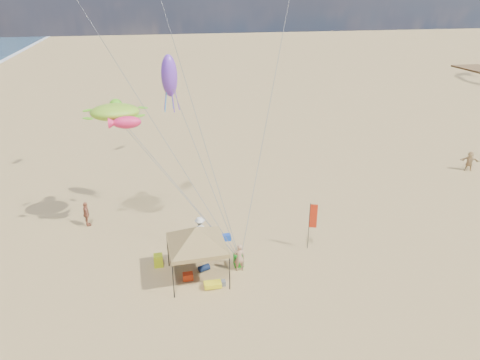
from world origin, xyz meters
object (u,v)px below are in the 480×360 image
(feather_flag, at_px, (312,219))
(cooler_blue, at_px, (226,237))
(chair_yellow, at_px, (158,260))
(person_far_a, at_px, (86,214))
(person_near_a, at_px, (239,258))
(person_far_c, at_px, (470,161))
(beach_cart, at_px, (213,284))
(person_near_b, at_px, (212,239))
(person_near_c, at_px, (200,230))
(cooler_red, at_px, (188,277))
(chair_green, at_px, (238,260))
(canopy_tent, at_px, (196,229))

(feather_flag, xyz_separation_m, cooler_blue, (-4.76, 1.99, -1.82))
(chair_yellow, distance_m, person_far_a, 7.19)
(person_near_a, height_order, person_far_c, person_far_c)
(cooler_blue, xyz_separation_m, person_near_a, (0.13, -3.34, 0.64))
(feather_flag, relative_size, chair_yellow, 4.30)
(chair_yellow, distance_m, beach_cart, 3.76)
(person_near_a, xyz_separation_m, person_near_b, (-1.17, 2.34, -0.03))
(feather_flag, xyz_separation_m, person_near_c, (-6.37, 2.10, -1.17))
(cooler_red, relative_size, beach_cart, 0.60)
(cooler_red, height_order, person_far_a, person_far_a)
(person_far_c, bearing_deg, chair_yellow, -131.58)
(cooler_red, height_order, cooler_blue, same)
(feather_flag, distance_m, cooler_red, 7.90)
(cooler_blue, distance_m, person_near_c, 1.74)
(person_far_a, bearing_deg, person_far_c, -98.57)
(chair_green, bearing_deg, cooler_red, -165.34)
(cooler_blue, xyz_separation_m, person_near_b, (-1.04, -1.00, 0.61))
(chair_yellow, bearing_deg, person_far_a, 127.79)
(chair_yellow, bearing_deg, beach_cart, -44.22)
(person_far_a, bearing_deg, cooler_blue, -128.11)
(canopy_tent, bearing_deg, person_far_a, 131.84)
(feather_flag, xyz_separation_m, person_far_a, (-13.40, 5.67, -1.17))
(person_near_b, distance_m, person_near_c, 1.25)
(cooler_red, xyz_separation_m, cooler_blue, (2.75, 3.63, 0.00))
(cooler_blue, bearing_deg, person_near_b, -136.19)
(person_near_c, bearing_deg, chair_yellow, 38.83)
(cooler_red, xyz_separation_m, person_near_b, (1.71, 2.63, 0.61))
(feather_flag, height_order, chair_green, feather_flag)
(cooler_blue, distance_m, chair_green, 2.87)
(chair_green, bearing_deg, feather_flag, 10.79)
(feather_flag, distance_m, chair_green, 4.96)
(feather_flag, distance_m, chair_yellow, 9.16)
(person_near_a, distance_m, person_near_b, 2.62)
(person_near_a, bearing_deg, person_near_b, -61.25)
(person_near_a, relative_size, person_near_b, 1.03)
(person_far_a, height_order, person_far_c, person_far_c)
(cooler_blue, relative_size, person_near_c, 0.32)
(cooler_red, xyz_separation_m, chair_yellow, (-1.49, 1.64, 0.16))
(cooler_blue, distance_m, person_near_a, 3.40)
(beach_cart, xyz_separation_m, person_near_c, (-0.06, 4.72, 0.65))
(chair_yellow, bearing_deg, person_near_a, -17.26)
(cooler_red, relative_size, person_near_a, 0.33)
(cooler_blue, xyz_separation_m, person_far_a, (-8.63, 3.68, 0.66))
(cooler_red, distance_m, chair_green, 3.03)
(beach_cart, bearing_deg, person_near_a, 36.92)
(canopy_tent, bearing_deg, chair_yellow, 143.23)
(person_near_c, bearing_deg, cooler_blue, 176.05)
(canopy_tent, distance_m, feather_flag, 7.18)
(person_near_c, bearing_deg, person_near_a, 116.90)
(feather_flag, xyz_separation_m, person_far_c, (17.64, 9.17, -1.15))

